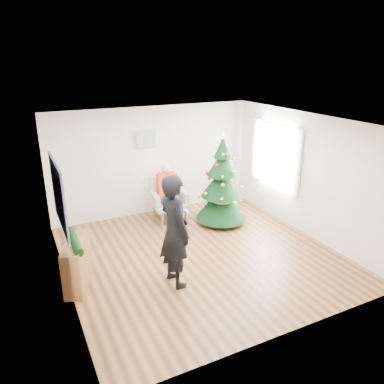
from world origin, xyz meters
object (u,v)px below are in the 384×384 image
armchair (169,204)px  christmas_tree (222,184)px  console (77,263)px  standing_man (174,231)px  stool (221,212)px

armchair → christmas_tree: bearing=-30.6°
console → standing_man: bearing=-3.7°
armchair → console: 3.08m
christmas_tree → console: size_ratio=2.11×
stool → christmas_tree: bearing=63.4°
standing_man → armchair: bearing=-26.8°
christmas_tree → armchair: bearing=144.4°
christmas_tree → console: (-3.46, -1.14, -0.55)m
armchair → stool: bearing=-35.2°
christmas_tree → armchair: size_ratio=2.07×
console → stool: bearing=37.6°
stool → console: bearing=-162.9°
christmas_tree → console: 3.69m
stool → console: (-3.42, -1.05, 0.10)m
standing_man → christmas_tree: bearing=-53.5°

